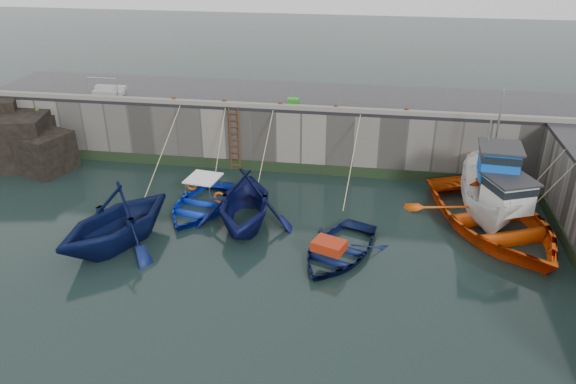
% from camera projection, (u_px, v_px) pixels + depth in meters
% --- Properties ---
extents(ground, '(120.00, 120.00, 0.00)m').
position_uv_depth(ground, '(223.00, 292.00, 18.61)').
color(ground, black).
rests_on(ground, ground).
extents(quay_back, '(30.00, 5.00, 3.00)m').
position_uv_depth(quay_back, '(284.00, 126.00, 29.04)').
color(quay_back, slate).
rests_on(quay_back, ground).
extents(road_back, '(30.00, 5.00, 0.16)m').
position_uv_depth(road_back, '(284.00, 96.00, 28.34)').
color(road_back, black).
rests_on(road_back, quay_back).
extents(kerb_back, '(30.00, 0.30, 0.20)m').
position_uv_depth(kerb_back, '(276.00, 106.00, 26.18)').
color(kerb_back, slate).
rests_on(kerb_back, road_back).
extents(algae_back, '(30.00, 0.08, 0.50)m').
position_uv_depth(algae_back, '(276.00, 167.00, 27.34)').
color(algae_back, black).
rests_on(algae_back, ground).
extents(rock_outcrop, '(5.85, 4.24, 3.41)m').
position_uv_depth(rock_outcrop, '(18.00, 139.00, 27.96)').
color(rock_outcrop, black).
rests_on(rock_outcrop, ground).
extents(ladder, '(0.51, 0.08, 3.20)m').
position_uv_depth(ladder, '(234.00, 139.00, 26.99)').
color(ladder, '#3F1E0F').
rests_on(ladder, ground).
extents(boat_near_white, '(6.22, 6.56, 2.73)m').
position_uv_depth(boat_near_white, '(119.00, 244.00, 21.37)').
color(boat_near_white, '#0A1442').
rests_on(boat_near_white, ground).
extents(boat_near_white_rope, '(0.04, 5.76, 3.10)m').
position_uv_depth(boat_near_white_rope, '(166.00, 187.00, 25.87)').
color(boat_near_white_rope, tan).
rests_on(boat_near_white_rope, ground).
extents(boat_near_blue, '(3.82, 4.91, 0.93)m').
position_uv_depth(boat_near_blue, '(200.00, 208.00, 23.97)').
color(boat_near_blue, '#0C2DC0').
rests_on(boat_near_blue, ground).
extents(boat_near_blue_rope, '(0.04, 3.20, 3.10)m').
position_uv_depth(boat_near_blue_rope, '(221.00, 176.00, 27.01)').
color(boat_near_blue_rope, tan).
rests_on(boat_near_blue_rope, ground).
extents(boat_near_blacktrim, '(4.76, 5.35, 2.58)m').
position_uv_depth(boat_near_blacktrim, '(245.00, 223.00, 22.80)').
color(boat_near_blacktrim, '#0A0F3E').
rests_on(boat_near_blacktrim, ground).
extents(boat_near_blacktrim_rope, '(0.04, 3.84, 3.10)m').
position_uv_depth(boat_near_blacktrim_rope, '(264.00, 183.00, 26.27)').
color(boat_near_blacktrim_rope, tan).
rests_on(boat_near_blacktrim_rope, ground).
extents(boat_near_navy, '(4.52, 5.27, 0.92)m').
position_uv_depth(boat_near_navy, '(338.00, 254.00, 20.72)').
color(boat_near_navy, '#09123D').
rests_on(boat_near_navy, ground).
extents(boat_near_navy_rope, '(0.04, 5.25, 3.10)m').
position_uv_depth(boat_near_navy_rope, '(346.00, 197.00, 24.96)').
color(boat_near_navy_rope, tan).
rests_on(boat_near_navy_rope, ground).
extents(boat_far_white, '(2.80, 6.36, 5.40)m').
position_uv_depth(boat_far_white, '(491.00, 194.00, 22.91)').
color(boat_far_white, silver).
rests_on(boat_far_white, ground).
extents(boat_far_orange, '(7.97, 9.14, 4.58)m').
position_uv_depth(boat_far_orange, '(494.00, 218.00, 22.13)').
color(boat_far_orange, '#F7520D').
rests_on(boat_far_orange, ground).
extents(fish_crate, '(0.56, 0.38, 0.26)m').
position_uv_depth(fish_crate, '(293.00, 101.00, 26.82)').
color(fish_crate, '#208918').
rests_on(fish_crate, road_back).
extents(railing, '(1.60, 1.05, 1.00)m').
position_uv_depth(railing, '(109.00, 90.00, 28.34)').
color(railing, '#A5A8AD').
rests_on(railing, road_back).
extents(bollard_a, '(0.18, 0.18, 0.28)m').
position_uv_depth(bollard_a, '(174.00, 100.00, 26.96)').
color(bollard_a, '#3F1E0F').
rests_on(bollard_a, road_back).
extents(bollard_b, '(0.18, 0.18, 0.28)m').
position_uv_depth(bollard_b, '(224.00, 102.00, 26.60)').
color(bollard_b, '#3F1E0F').
rests_on(bollard_b, road_back).
extents(bollard_c, '(0.18, 0.18, 0.28)m').
position_uv_depth(bollard_c, '(280.00, 105.00, 26.22)').
color(bollard_c, '#3F1E0F').
rests_on(bollard_c, road_back).
extents(bollard_d, '(0.18, 0.18, 0.28)m').
position_uv_depth(bollard_d, '(336.00, 108.00, 25.86)').
color(bollard_d, '#3F1E0F').
rests_on(bollard_d, road_back).
extents(bollard_e, '(0.18, 0.18, 0.28)m').
position_uv_depth(bollard_e, '(406.00, 111.00, 25.41)').
color(bollard_e, '#3F1E0F').
rests_on(bollard_e, road_back).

